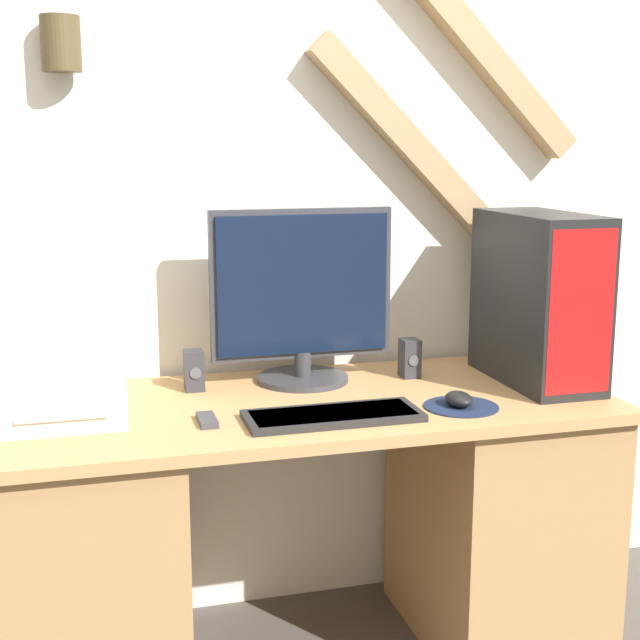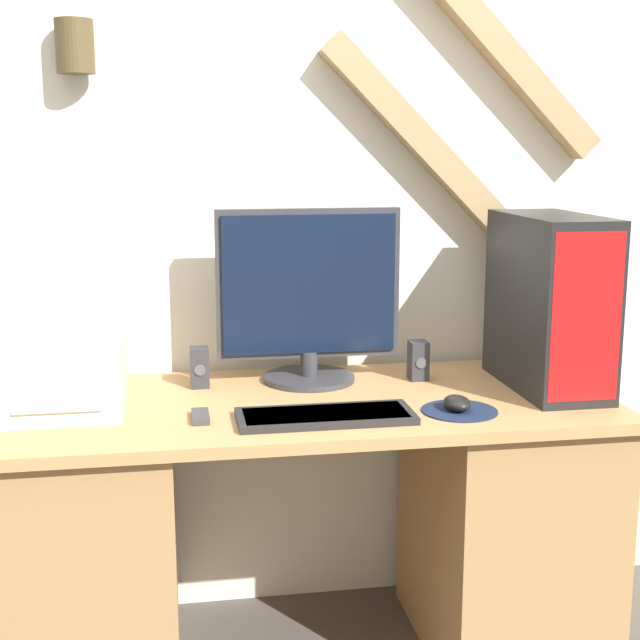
% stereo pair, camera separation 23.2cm
% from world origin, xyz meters
% --- Properties ---
extents(wall_back, '(6.40, 0.15, 2.70)m').
position_xyz_m(wall_back, '(0.00, 0.74, 1.36)').
color(wall_back, silver).
rests_on(wall_back, ground_plane).
extents(desk, '(1.62, 0.69, 0.76)m').
position_xyz_m(desk, '(0.00, 0.34, 0.39)').
color(desk, tan).
rests_on(desk, ground_plane).
extents(monitor, '(0.52, 0.26, 0.49)m').
position_xyz_m(monitor, '(0.04, 0.53, 1.01)').
color(monitor, '#333338').
rests_on(monitor, desk).
extents(keyboard, '(0.44, 0.17, 0.02)m').
position_xyz_m(keyboard, '(0.03, 0.16, 0.77)').
color(keyboard, black).
rests_on(keyboard, desk).
extents(mousepad, '(0.19, 0.19, 0.00)m').
position_xyz_m(mousepad, '(0.37, 0.17, 0.76)').
color(mousepad, '#19233D').
rests_on(mousepad, desk).
extents(mouse, '(0.07, 0.09, 0.04)m').
position_xyz_m(mouse, '(0.37, 0.17, 0.79)').
color(mouse, black).
rests_on(mouse, mousepad).
extents(computer_tower, '(0.21, 0.45, 0.48)m').
position_xyz_m(computer_tower, '(0.68, 0.35, 1.00)').
color(computer_tower, black).
rests_on(computer_tower, desk).
extents(printer, '(0.30, 0.35, 0.20)m').
position_xyz_m(printer, '(-0.61, 0.37, 0.86)').
color(printer, beige).
rests_on(printer, desk).
extents(speaker_left, '(0.05, 0.06, 0.11)m').
position_xyz_m(speaker_left, '(-0.27, 0.52, 0.82)').
color(speaker_left, '#2D2D33').
rests_on(speaker_left, desk).
extents(speaker_right, '(0.05, 0.06, 0.11)m').
position_xyz_m(speaker_right, '(0.35, 0.49, 0.82)').
color(speaker_right, '#2D2D33').
rests_on(speaker_right, desk).
extents(remote_control, '(0.04, 0.10, 0.02)m').
position_xyz_m(remote_control, '(-0.28, 0.21, 0.77)').
color(remote_control, '#38383D').
rests_on(remote_control, desk).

